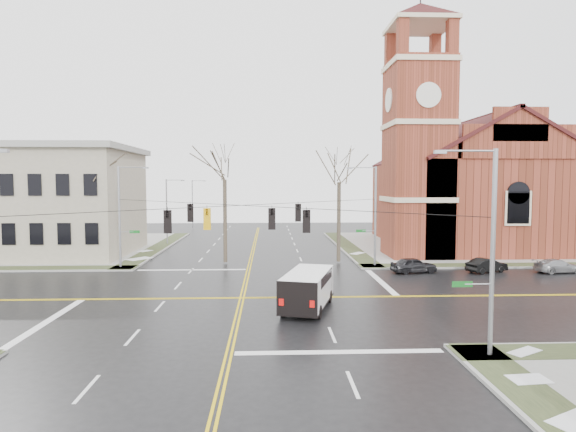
{
  "coord_description": "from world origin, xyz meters",
  "views": [
    {
      "loc": [
        1.82,
        -31.76,
        7.71
      ],
      "look_at": [
        3.32,
        6.0,
        5.06
      ],
      "focal_mm": 30.0,
      "sensor_mm": 36.0,
      "label": 1
    }
  ],
  "objects_px": {
    "streetlight_north_b": "(193,202)",
    "parked_car_a": "(414,265)",
    "cargo_van": "(308,286)",
    "church": "(461,176)",
    "signal_pole_se": "(489,246)",
    "parked_car_c": "(557,266)",
    "signal_pole_nw": "(121,213)",
    "tree_nw_near": "(225,174)",
    "signal_pole_ne": "(373,213)",
    "tree_ne": "(339,177)",
    "tree_nw_far": "(96,174)",
    "parked_car_b": "(487,265)",
    "streetlight_north_a": "(168,209)"
  },
  "relations": [
    {
      "from": "signal_pole_se",
      "to": "parked_car_c",
      "type": "distance_m",
      "value": 25.09
    },
    {
      "from": "signal_pole_ne",
      "to": "parked_car_c",
      "type": "height_order",
      "value": "signal_pole_ne"
    },
    {
      "from": "signal_pole_ne",
      "to": "tree_nw_far",
      "type": "height_order",
      "value": "tree_nw_far"
    },
    {
      "from": "signal_pole_ne",
      "to": "parked_car_a",
      "type": "height_order",
      "value": "signal_pole_ne"
    },
    {
      "from": "streetlight_north_b",
      "to": "church",
      "type": "bearing_deg",
      "value": -33.25
    },
    {
      "from": "cargo_van",
      "to": "church",
      "type": "bearing_deg",
      "value": 69.29
    },
    {
      "from": "parked_car_a",
      "to": "tree_nw_near",
      "type": "xyz_separation_m",
      "value": [
        -16.48,
        5.33,
        7.82
      ]
    },
    {
      "from": "streetlight_north_a",
      "to": "tree_nw_near",
      "type": "bearing_deg",
      "value": -59.79
    },
    {
      "from": "signal_pole_nw",
      "to": "signal_pole_se",
      "type": "height_order",
      "value": "same"
    },
    {
      "from": "signal_pole_nw",
      "to": "tree_nw_near",
      "type": "distance_m",
      "value": 9.91
    },
    {
      "from": "tree_ne",
      "to": "parked_car_a",
      "type": "bearing_deg",
      "value": -42.78
    },
    {
      "from": "signal_pole_se",
      "to": "parked_car_b",
      "type": "relative_size",
      "value": 2.41
    },
    {
      "from": "parked_car_a",
      "to": "tree_nw_far",
      "type": "height_order",
      "value": "tree_nw_far"
    },
    {
      "from": "signal_pole_ne",
      "to": "tree_nw_near",
      "type": "bearing_deg",
      "value": 170.84
    },
    {
      "from": "streetlight_north_b",
      "to": "tree_nw_near",
      "type": "distance_m",
      "value": 35.52
    },
    {
      "from": "signal_pole_se",
      "to": "parked_car_a",
      "type": "xyz_separation_m",
      "value": [
        2.83,
        19.87,
        -4.28
      ]
    },
    {
      "from": "church",
      "to": "tree_nw_near",
      "type": "relative_size",
      "value": 2.34
    },
    {
      "from": "tree_nw_far",
      "to": "tree_ne",
      "type": "distance_m",
      "value": 22.9
    },
    {
      "from": "streetlight_north_b",
      "to": "cargo_van",
      "type": "relative_size",
      "value": 1.26
    },
    {
      "from": "tree_ne",
      "to": "signal_pole_nw",
      "type": "bearing_deg",
      "value": -173.85
    },
    {
      "from": "signal_pole_ne",
      "to": "signal_pole_nw",
      "type": "relative_size",
      "value": 1.0
    },
    {
      "from": "parked_car_c",
      "to": "signal_pole_nw",
      "type": "bearing_deg",
      "value": 76.67
    },
    {
      "from": "church",
      "to": "signal_pole_nw",
      "type": "xyz_separation_m",
      "value": [
        -36.09,
        -13.28,
        -3.48
      ]
    },
    {
      "from": "signal_pole_nw",
      "to": "parked_car_b",
      "type": "bearing_deg",
      "value": -5.72
    },
    {
      "from": "signal_pole_nw",
      "to": "parked_car_c",
      "type": "bearing_deg",
      "value": -5.29
    },
    {
      "from": "signal_pole_ne",
      "to": "tree_nw_far",
      "type": "bearing_deg",
      "value": 174.17
    },
    {
      "from": "parked_car_a",
      "to": "tree_nw_far",
      "type": "bearing_deg",
      "value": 68.15
    },
    {
      "from": "signal_pole_ne",
      "to": "parked_car_a",
      "type": "relative_size",
      "value": 2.3
    },
    {
      "from": "signal_pole_nw",
      "to": "streetlight_north_b",
      "type": "distance_m",
      "value": 36.51
    },
    {
      "from": "tree_ne",
      "to": "streetlight_north_a",
      "type": "bearing_deg",
      "value": 143.08
    },
    {
      "from": "streetlight_north_a",
      "to": "cargo_van",
      "type": "bearing_deg",
      "value": -64.21
    },
    {
      "from": "signal_pole_nw",
      "to": "tree_nw_near",
      "type": "xyz_separation_m",
      "value": [
        8.99,
        2.2,
        3.54
      ]
    },
    {
      "from": "streetlight_north_a",
      "to": "church",
      "type": "bearing_deg",
      "value": -5.19
    },
    {
      "from": "tree_nw_far",
      "to": "signal_pole_nw",
      "type": "bearing_deg",
      "value": -40.26
    },
    {
      "from": "signal_pole_ne",
      "to": "signal_pole_nw",
      "type": "bearing_deg",
      "value": 180.0
    },
    {
      "from": "cargo_van",
      "to": "signal_pole_nw",
      "type": "bearing_deg",
      "value": 153.42
    },
    {
      "from": "parked_car_a",
      "to": "streetlight_north_b",
      "type": "bearing_deg",
      "value": 21.58
    },
    {
      "from": "streetlight_north_b",
      "to": "parked_car_a",
      "type": "height_order",
      "value": "streetlight_north_b"
    },
    {
      "from": "tree_nw_far",
      "to": "tree_ne",
      "type": "relative_size",
      "value": 1.03
    },
    {
      "from": "cargo_van",
      "to": "parked_car_a",
      "type": "height_order",
      "value": "cargo_van"
    },
    {
      "from": "parked_car_b",
      "to": "tree_nw_far",
      "type": "distance_m",
      "value": 36.25
    },
    {
      "from": "church",
      "to": "tree_ne",
      "type": "distance_m",
      "value": 19.75
    },
    {
      "from": "streetlight_north_a",
      "to": "streetlight_north_b",
      "type": "relative_size",
      "value": 1.0
    },
    {
      "from": "cargo_van",
      "to": "signal_pole_se",
      "type": "bearing_deg",
      "value": -34.85
    },
    {
      "from": "tree_nw_near",
      "to": "tree_ne",
      "type": "distance_m",
      "value": 10.8
    },
    {
      "from": "signal_pole_ne",
      "to": "tree_nw_far",
      "type": "relative_size",
      "value": 0.76
    },
    {
      "from": "parked_car_b",
      "to": "tree_nw_near",
      "type": "xyz_separation_m",
      "value": [
        -22.8,
        5.39,
        7.87
      ]
    },
    {
      "from": "streetlight_north_b",
      "to": "streetlight_north_a",
      "type": "bearing_deg",
      "value": -90.0
    },
    {
      "from": "signal_pole_nw",
      "to": "streetlight_north_a",
      "type": "xyz_separation_m",
      "value": [
        0.67,
        16.5,
        -0.48
      ]
    },
    {
      "from": "parked_car_c",
      "to": "tree_nw_far",
      "type": "bearing_deg",
      "value": 73.44
    }
  ]
}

